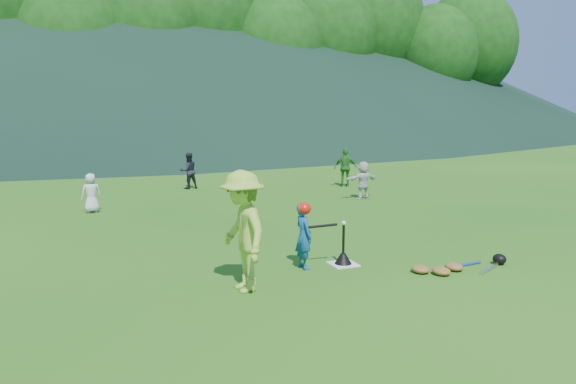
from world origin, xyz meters
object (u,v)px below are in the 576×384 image
Objects in this scene: adult_coach at (243,231)px; fielder_d at (363,180)px; fielder_b at (189,171)px; equipment_pile at (455,267)px; fielder_a at (91,193)px; home_plate at (343,264)px; batting_tee at (343,257)px; batter_child at (304,236)px; fielder_c at (345,168)px.

fielder_d is at bearing 134.64° from adult_coach.
equipment_pile is at bearing 91.47° from fielder_b.
fielder_a is at bearing 124.91° from equipment_pile.
fielder_a is (-1.73, 7.16, -0.40)m from adult_coach.
fielder_b is (-0.58, 9.51, 0.57)m from home_plate.
fielder_b is 1.72× the size of batting_tee.
fielder_b is (0.14, 9.43, 0.03)m from batter_child.
fielder_c is 0.70× the size of equipment_pile.
batting_tee is 0.38× the size of equipment_pile.
fielder_b is 9.54m from batting_tee.
fielder_b reaches higher than home_plate.
home_plate is at bearing 110.84° from fielder_a.
fielder_c reaches higher than batting_tee.
fielder_b is at bearing 168.65° from adult_coach.
batter_child reaches higher than equipment_pile.
equipment_pile is at bearing -33.00° from batting_tee.
batter_child reaches higher than fielder_d.
fielder_b is (1.42, 10.11, -0.32)m from adult_coach.
adult_coach is (-2.00, -0.60, 0.89)m from home_plate.
home_plate is 9.54m from fielder_b.
fielder_c reaches higher than fielder_b.
fielder_a is 8.18m from fielder_c.
equipment_pile is at bearing 80.05° from adult_coach.
batter_child is at bearing 76.57° from fielder_c.
adult_coach is at bearing 46.14° from fielder_d.
fielder_a is at bearing 21.40° from batter_child.
batting_tee is at bearing 147.00° from equipment_pile.
home_plate is 9.11m from fielder_c.
batting_tee is at bearing 55.39° from fielder_d.
fielder_a reaches higher than batting_tee.
fielder_c is (4.90, -1.51, 0.05)m from fielder_b.
adult_coach reaches higher than batting_tee.
equipment_pile is at bearing -119.11° from batter_child.
batting_tee is (0.00, 0.00, 0.12)m from home_plate.
batter_child is at bearing 79.16° from fielder_b.
fielder_d is at bearing -41.46° from batter_child.
fielder_a is 0.79× the size of fielder_c.
fielder_b is at bearing -44.15° from fielder_d.
fielder_b is at bearing -4.34° from batter_child.
fielder_b is 5.71m from fielder_d.
adult_coach reaches higher than fielder_d.
fielder_a is 1.47× the size of batting_tee.
adult_coach is 2.65× the size of batting_tee.
fielder_b is 1.07× the size of fielder_d.
fielder_d is 6.75m from batting_tee.
fielder_b reaches higher than fielder_d.
home_plate is 0.41× the size of batter_child.
fielder_b is 10.75m from equipment_pile.
fielder_b is at bearing 1.92° from fielder_c.
fielder_c is 9.11m from batting_tee.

